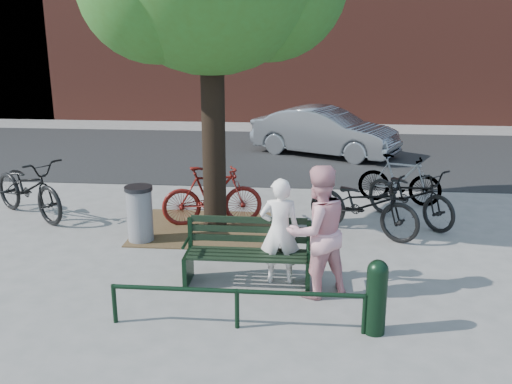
# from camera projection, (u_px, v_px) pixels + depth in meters

# --- Properties ---
(ground) EXTENTS (90.00, 90.00, 0.00)m
(ground) POSITION_uv_depth(u_px,v_px,m) (247.00, 284.00, 8.00)
(ground) COLOR gray
(ground) RESTS_ON ground
(dirt_pit) EXTENTS (2.40, 2.00, 0.02)m
(dirt_pit) POSITION_uv_depth(u_px,v_px,m) (205.00, 228.00, 10.19)
(dirt_pit) COLOR brown
(dirt_pit) RESTS_ON ground
(road) EXTENTS (40.00, 7.00, 0.01)m
(road) POSITION_uv_depth(u_px,v_px,m) (278.00, 154.00, 16.13)
(road) COLOR black
(road) RESTS_ON ground
(park_bench) EXTENTS (1.74, 0.54, 0.97)m
(park_bench) POSITION_uv_depth(u_px,v_px,m) (248.00, 251.00, 7.95)
(park_bench) COLOR black
(park_bench) RESTS_ON ground
(guard_railing) EXTENTS (3.06, 0.06, 0.51)m
(guard_railing) POSITION_uv_depth(u_px,v_px,m) (237.00, 297.00, 6.74)
(guard_railing) COLOR black
(guard_railing) RESTS_ON ground
(person_left) EXTENTS (0.57, 0.38, 1.51)m
(person_left) POSITION_uv_depth(u_px,v_px,m) (280.00, 231.00, 7.90)
(person_left) COLOR white
(person_left) RESTS_ON ground
(person_right) EXTENTS (1.09, 1.01, 1.79)m
(person_right) POSITION_uv_depth(u_px,v_px,m) (317.00, 231.00, 7.48)
(person_right) COLOR pink
(person_right) RESTS_ON ground
(bollard) EXTENTS (0.25, 0.25, 0.92)m
(bollard) POSITION_uv_depth(u_px,v_px,m) (376.00, 294.00, 6.61)
(bollard) COLOR black
(bollard) RESTS_ON ground
(litter_bin) EXTENTS (0.47, 0.47, 0.95)m
(litter_bin) POSITION_uv_depth(u_px,v_px,m) (140.00, 214.00, 9.50)
(litter_bin) COLOR gray
(litter_bin) RESTS_ON ground
(bicycle_a) EXTENTS (2.25, 1.87, 1.16)m
(bicycle_a) POSITION_uv_depth(u_px,v_px,m) (28.00, 187.00, 10.70)
(bicycle_a) COLOR black
(bicycle_a) RESTS_ON ground
(bicycle_b) EXTENTS (1.89, 0.92, 1.09)m
(bicycle_b) POSITION_uv_depth(u_px,v_px,m) (212.00, 196.00, 10.28)
(bicycle_b) COLOR #58100C
(bicycle_b) RESTS_ON ground
(bicycle_c) EXTENTS (2.14, 1.68, 1.08)m
(bicycle_c) POSITION_uv_depth(u_px,v_px,m) (363.00, 204.00, 9.81)
(bicycle_c) COLOR black
(bicycle_c) RESTS_ON ground
(bicycle_d) EXTENTS (1.74, 0.97, 1.01)m
(bicycle_d) POSITION_uv_depth(u_px,v_px,m) (399.00, 179.00, 11.54)
(bicycle_d) COLOR gray
(bicycle_d) RESTS_ON ground
(bicycle_e) EXTENTS (1.82, 1.98, 1.05)m
(bicycle_e) POSITION_uv_depth(u_px,v_px,m) (410.00, 195.00, 10.42)
(bicycle_e) COLOR black
(bicycle_e) RESTS_ON ground
(parked_car) EXTENTS (4.26, 2.98, 1.33)m
(parked_car) POSITION_uv_depth(u_px,v_px,m) (325.00, 132.00, 15.87)
(parked_car) COLOR gray
(parked_car) RESTS_ON ground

